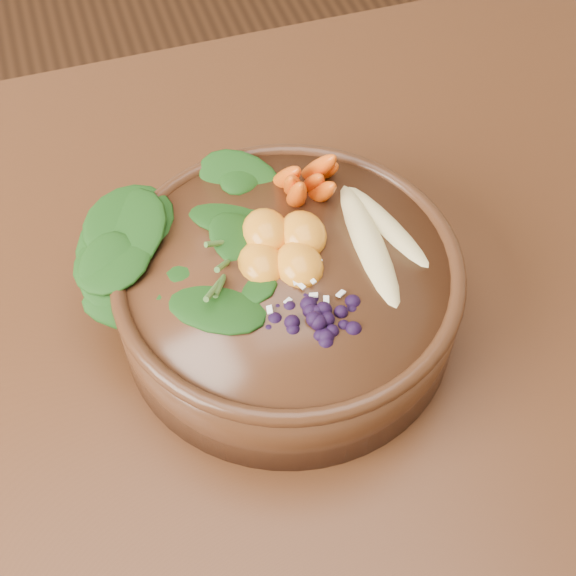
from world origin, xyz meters
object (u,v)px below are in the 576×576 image
object	(u,v)px
banana_halves	(379,223)
mandarin_cluster	(282,237)
blueberry_pile	(321,305)
dining_table	(171,405)
kale_heap	(211,213)
stoneware_bowl	(288,295)
carrot_cluster	(311,153)

from	to	relation	value
banana_halves	mandarin_cluster	bearing A→B (deg)	170.25
mandarin_cluster	blueberry_pile	world-z (taller)	blueberry_pile
blueberry_pile	dining_table	bearing A→B (deg)	154.63
kale_heap	mandarin_cluster	world-z (taller)	kale_heap
stoneware_bowl	blueberry_pile	world-z (taller)	blueberry_pile
stoneware_bowl	carrot_cluster	size ratio (longest dim) A/B	3.62
stoneware_bowl	kale_heap	xyz separation A→B (m)	(-0.05, 0.06, 0.06)
banana_halves	blueberry_pile	world-z (taller)	blueberry_pile
dining_table	blueberry_pile	world-z (taller)	blueberry_pile
stoneware_bowl	carrot_cluster	distance (m)	0.13
dining_table	banana_halves	size ratio (longest dim) A/B	9.17
dining_table	carrot_cluster	size ratio (longest dim) A/B	18.94
kale_heap	carrot_cluster	world-z (taller)	carrot_cluster
kale_heap	banana_halves	bearing A→B (deg)	-19.81
dining_table	banana_halves	xyz separation A→B (m)	(0.21, 0.01, 0.19)
dining_table	carrot_cluster	world-z (taller)	carrot_cluster
dining_table	kale_heap	size ratio (longest dim) A/B	7.97
stoneware_bowl	dining_table	bearing A→B (deg)	-179.67
banana_halves	kale_heap	bearing A→B (deg)	156.45
banana_halves	mandarin_cluster	xyz separation A→B (m)	(-0.09, 0.01, 0.00)
banana_halves	blueberry_pile	size ratio (longest dim) A/B	1.23
stoneware_bowl	blueberry_pile	distance (m)	0.09
carrot_cluster	blueberry_pile	distance (m)	0.16
stoneware_bowl	carrot_cluster	world-z (taller)	carrot_cluster
stoneware_bowl	kale_heap	world-z (taller)	kale_heap
stoneware_bowl	blueberry_pile	bearing A→B (deg)	-83.40
dining_table	stoneware_bowl	distance (m)	0.18
dining_table	mandarin_cluster	xyz separation A→B (m)	(0.12, 0.02, 0.19)
mandarin_cluster	kale_heap	bearing A→B (deg)	141.96
stoneware_bowl	mandarin_cluster	world-z (taller)	mandarin_cluster
dining_table	mandarin_cluster	size ratio (longest dim) A/B	16.47
dining_table	kale_heap	xyz separation A→B (m)	(0.07, 0.06, 0.20)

